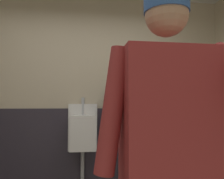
{
  "coord_description": "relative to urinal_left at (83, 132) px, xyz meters",
  "views": [
    {
      "loc": [
        -0.06,
        -1.59,
        1.15
      ],
      "look_at": [
        0.17,
        0.0,
        1.25
      ],
      "focal_mm": 36.91,
      "sensor_mm": 36.0,
      "label": 1
    }
  ],
  "objects": [
    {
      "name": "wall_back",
      "position": [
        0.01,
        0.22,
        0.59
      ],
      "size": [
        4.7,
        0.12,
        2.73
      ],
      "primitive_type": "cube",
      "color": "beige",
      "rests_on": "ground_plane"
    },
    {
      "name": "wainscot_band_back",
      "position": [
        0.01,
        0.14,
        -0.23
      ],
      "size": [
        4.1,
        0.03,
        1.09
      ],
      "primitive_type": "cube",
      "color": "#2D2833",
      "rests_on": "ground_plane"
    },
    {
      "name": "urinal_left",
      "position": [
        0.0,
        0.0,
        0.0
      ],
      "size": [
        0.4,
        0.34,
        1.24
      ],
      "color": "white",
      "rests_on": "ground_plane"
    },
    {
      "name": "urinal_middle",
      "position": [
        0.75,
        0.0,
        0.0
      ],
      "size": [
        0.4,
        0.34,
        1.24
      ],
      "color": "white",
      "rests_on": "ground_plane"
    },
    {
      "name": "privacy_divider_panel",
      "position": [
        0.38,
        -0.07,
        0.17
      ],
      "size": [
        0.04,
        0.4,
        0.9
      ],
      "primitive_type": "cube",
      "color": "#4C4C51"
    },
    {
      "name": "person",
      "position": [
        0.35,
        -2.14,
        0.18
      ],
      "size": [
        0.63,
        0.6,
        1.66
      ],
      "color": "#2D3342",
      "rests_on": "ground_plane"
    }
  ]
}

